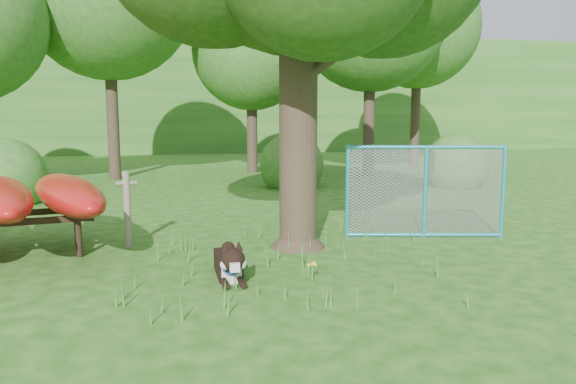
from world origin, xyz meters
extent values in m
plane|color=#1D4E0F|center=(0.00, 0.00, 0.00)|extent=(80.00, 80.00, 0.00)
cylinder|color=#31251B|center=(0.55, 2.08, 2.27)|extent=(0.74, 0.74, 4.54)
cone|color=#31251B|center=(0.55, 2.08, 0.23)|extent=(1.12, 1.12, 0.45)
cylinder|color=#31251B|center=(1.06, 1.90, 2.90)|extent=(1.28, 0.17, 0.97)
cylinder|color=#31251B|center=(0.19, 2.41, 3.27)|extent=(0.80, 0.91, 0.93)
cylinder|color=#6E6653|center=(-2.03, 2.64, 0.59)|extent=(0.13, 0.13, 1.18)
cylinder|color=#6E6653|center=(-2.03, 2.64, 1.00)|extent=(0.32, 0.15, 0.06)
cylinder|color=black|center=(-2.69, 2.15, 0.28)|extent=(0.10, 0.10, 0.55)
cylinder|color=black|center=(-2.82, 2.91, 0.28)|extent=(0.10, 0.10, 0.55)
ellipsoid|color=#B81311|center=(-3.73, 2.36, 0.88)|extent=(1.75, 3.38, 0.53)
ellipsoid|color=#B81311|center=(-2.86, 2.51, 0.88)|extent=(1.85, 3.37, 0.53)
cube|color=black|center=(-0.68, 0.80, 0.14)|extent=(0.30, 0.79, 0.27)
cube|color=silver|center=(-0.68, 0.47, 0.12)|extent=(0.25, 0.16, 0.25)
sphere|color=black|center=(-0.68, 0.26, 0.34)|extent=(0.29, 0.29, 0.29)
cube|color=silver|center=(-0.68, 0.13, 0.29)|extent=(0.11, 0.16, 0.10)
sphere|color=silver|center=(-0.77, 0.24, 0.29)|extent=(0.14, 0.14, 0.14)
sphere|color=silver|center=(-0.59, 0.24, 0.29)|extent=(0.14, 0.14, 0.14)
cone|color=black|center=(-0.76, 0.31, 0.50)|extent=(0.12, 0.14, 0.14)
cone|color=black|center=(-0.60, 0.31, 0.50)|extent=(0.13, 0.14, 0.14)
cylinder|color=black|center=(-0.78, 0.30, 0.06)|extent=(0.08, 0.34, 0.08)
cylinder|color=black|center=(-0.58, 0.30, 0.06)|extent=(0.08, 0.34, 0.08)
sphere|color=black|center=(-0.63, 1.23, 0.25)|extent=(0.18, 0.18, 0.18)
torus|color=#1849B7|center=(-0.68, 0.35, 0.27)|extent=(0.28, 0.08, 0.28)
cylinder|color=#28A3BE|center=(1.51, 2.58, 0.77)|extent=(0.08, 0.08, 1.55)
cylinder|color=#28A3BE|center=(2.77, 2.29, 0.77)|extent=(0.08, 0.08, 1.55)
cylinder|color=#28A3BE|center=(4.03, 2.00, 0.77)|extent=(0.08, 0.08, 1.55)
cylinder|color=#28A3BE|center=(2.77, 2.29, 1.51)|extent=(2.53, 0.64, 0.06)
cylinder|color=#28A3BE|center=(2.77, 2.29, 0.04)|extent=(2.53, 0.64, 0.06)
plane|color=gray|center=(2.77, 2.29, 0.77)|extent=(2.52, 0.58, 2.58)
cylinder|color=#3E842B|center=(0.31, 0.28, 0.11)|extent=(0.02, 0.02, 0.22)
sphere|color=yellow|center=(0.31, 0.28, 0.22)|extent=(0.04, 0.04, 0.04)
sphere|color=yellow|center=(0.34, 0.31, 0.23)|extent=(0.04, 0.04, 0.04)
sphere|color=yellow|center=(0.26, 0.30, 0.21)|extent=(0.04, 0.04, 0.04)
sphere|color=yellow|center=(0.34, 0.26, 0.22)|extent=(0.04, 0.04, 0.04)
sphere|color=yellow|center=(0.29, 0.25, 0.23)|extent=(0.04, 0.04, 0.04)
cylinder|color=#31251B|center=(-3.00, 12.00, 2.62)|extent=(0.36, 0.36, 5.25)
cylinder|color=#31251B|center=(1.50, 13.00, 1.92)|extent=(0.36, 0.36, 3.85)
sphere|color=#2B601F|center=(1.50, 13.00, 4.12)|extent=(4.00, 4.00, 4.00)
cylinder|color=#31251B|center=(5.00, 11.00, 2.38)|extent=(0.36, 0.36, 4.76)
sphere|color=#2B601F|center=(5.00, 11.00, 5.10)|extent=(4.80, 4.80, 4.80)
cylinder|color=#31251B|center=(8.00, 14.00, 2.45)|extent=(0.36, 0.36, 4.90)
sphere|color=#2B601F|center=(8.00, 14.00, 5.25)|extent=(4.60, 4.60, 4.60)
sphere|color=#2B601F|center=(-5.00, 7.50, 0.00)|extent=(1.80, 1.80, 1.80)
sphere|color=#2B601F|center=(6.50, 8.00, 0.00)|extent=(1.80, 1.80, 1.80)
sphere|color=#2B601F|center=(2.00, 9.00, 0.00)|extent=(1.80, 1.80, 1.80)
cube|color=#2B601F|center=(0.00, 28.00, 3.00)|extent=(80.00, 12.00, 6.00)
camera|label=1|loc=(-1.42, -6.23, 2.09)|focal=35.00mm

